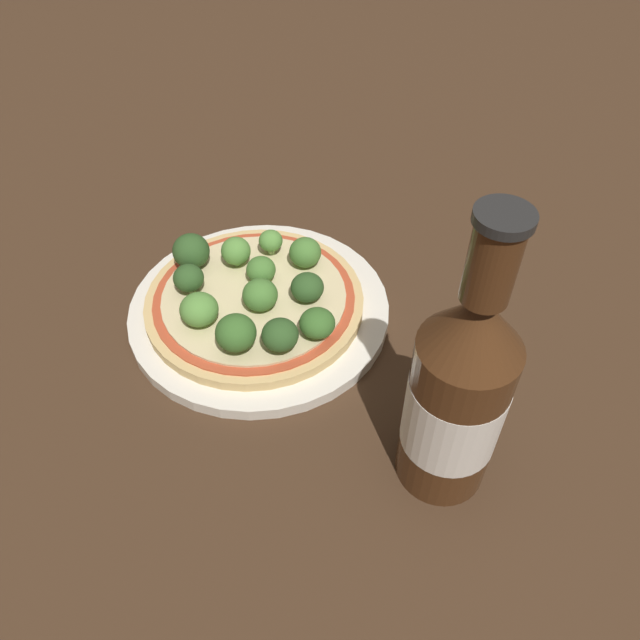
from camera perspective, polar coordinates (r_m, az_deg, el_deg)
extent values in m
plane|color=#3D2819|center=(0.60, -3.72, 0.16)|extent=(3.00, 3.00, 0.00)
cylinder|color=silver|center=(0.60, -5.54, 0.96)|extent=(0.25, 0.25, 0.01)
cylinder|color=tan|center=(0.59, -5.99, 1.70)|extent=(0.20, 0.20, 0.01)
cylinder|color=#B74728|center=(0.59, -6.03, 2.10)|extent=(0.19, 0.19, 0.00)
cylinder|color=beige|center=(0.59, -6.04, 2.19)|extent=(0.17, 0.17, 0.00)
cylinder|color=#89A866|center=(0.61, -7.59, 5.41)|extent=(0.01, 0.01, 0.01)
ellipsoid|color=#568E3D|center=(0.61, -7.70, 6.28)|extent=(0.03, 0.03, 0.03)
cylinder|color=#89A866|center=(0.54, -0.25, -1.04)|extent=(0.01, 0.01, 0.01)
ellipsoid|color=#386628|center=(0.54, -0.26, -0.29)|extent=(0.03, 0.03, 0.02)
cylinder|color=#89A866|center=(0.60, -5.28, 3.90)|extent=(0.01, 0.01, 0.01)
ellipsoid|color=#477A33|center=(0.59, -5.35, 4.64)|extent=(0.03, 0.03, 0.02)
cylinder|color=#89A866|center=(0.59, -11.76, 2.94)|extent=(0.01, 0.01, 0.01)
ellipsoid|color=#2D5123|center=(0.58, -11.93, 3.79)|extent=(0.03, 0.03, 0.02)
cylinder|color=#89A866|center=(0.57, -5.20, 1.22)|extent=(0.01, 0.01, 0.01)
ellipsoid|color=#477A33|center=(0.56, -5.27, 2.04)|extent=(0.03, 0.03, 0.03)
cylinder|color=#89A866|center=(0.53, -7.55, -2.21)|extent=(0.01, 0.01, 0.01)
ellipsoid|color=#386628|center=(0.52, -7.70, -1.17)|extent=(0.03, 0.03, 0.03)
cylinder|color=#89A866|center=(0.57, -1.16, 2.25)|extent=(0.01, 0.01, 0.01)
ellipsoid|color=#2D5123|center=(0.57, -1.17, 3.01)|extent=(0.03, 0.03, 0.03)
cylinder|color=#89A866|center=(0.56, -10.84, 0.12)|extent=(0.01, 0.01, 0.01)
ellipsoid|color=#568E3D|center=(0.56, -11.00, 0.96)|extent=(0.03, 0.03, 0.03)
cylinder|color=#89A866|center=(0.61, -1.35, 5.38)|extent=(0.01, 0.01, 0.01)
ellipsoid|color=#477A33|center=(0.60, -1.36, 6.20)|extent=(0.03, 0.03, 0.03)
cylinder|color=#89A866|center=(0.62, -11.52, 5.22)|extent=(0.01, 0.01, 0.01)
ellipsoid|color=#2D5123|center=(0.61, -11.71, 6.20)|extent=(0.04, 0.04, 0.03)
cylinder|color=#89A866|center=(0.62, -4.47, 6.48)|extent=(0.01, 0.01, 0.01)
ellipsoid|color=#568E3D|center=(0.62, -4.53, 7.24)|extent=(0.02, 0.02, 0.02)
cylinder|color=#89A866|center=(0.53, -3.61, -2.29)|extent=(0.01, 0.01, 0.01)
ellipsoid|color=#2D5123|center=(0.52, -3.67, -1.37)|extent=(0.03, 0.03, 0.03)
cylinder|color=#472814|center=(0.45, 12.02, -8.36)|extent=(0.07, 0.07, 0.14)
cylinder|color=silver|center=(0.45, 12.08, -8.15)|extent=(0.07, 0.07, 0.06)
cone|color=#472814|center=(0.38, 14.11, -0.28)|extent=(0.07, 0.07, 0.04)
cylinder|color=#472814|center=(0.35, 15.51, 5.13)|extent=(0.03, 0.03, 0.05)
cylinder|color=black|center=(0.33, 16.52, 8.99)|extent=(0.03, 0.03, 0.01)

